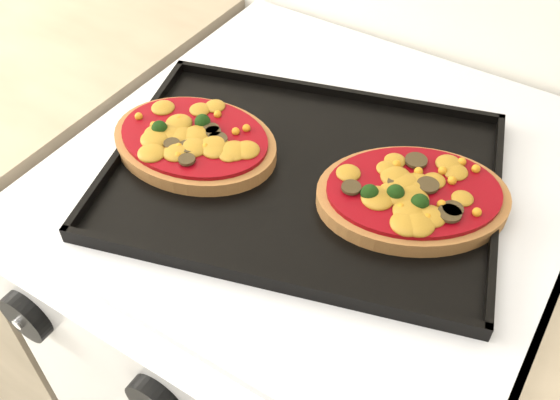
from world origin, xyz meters
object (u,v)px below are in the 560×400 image
Objects in this scene: stove at (310,354)px; baking_tray at (303,173)px; pizza_left at (195,140)px; pizza_right at (413,194)px.

stove is 2.03× the size of baking_tray.
stove is at bearing 66.18° from baking_tray.
pizza_left reaches higher than baking_tray.
baking_tray is 2.09× the size of pizza_right.
stove is 0.50m from pizza_left.
baking_tray is at bearing -97.33° from stove.
baking_tray is at bearing 13.49° from pizza_left.
baking_tray is 0.13m from pizza_right.
stove is at bearing 27.08° from pizza_left.
pizza_left is at bearing -167.94° from pizza_right.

